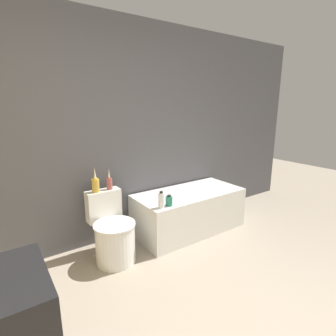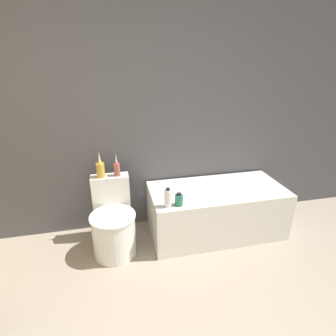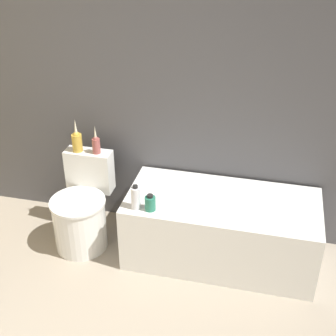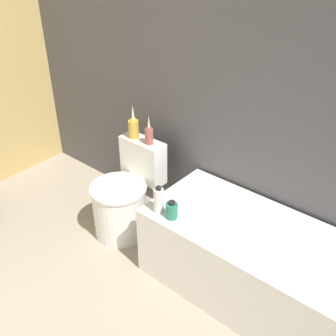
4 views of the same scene
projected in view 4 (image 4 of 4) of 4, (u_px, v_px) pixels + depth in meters
wall_back_tiled at (188, 64)px, 2.71m from camera, size 6.40×0.06×2.60m
bathtub at (254, 262)px, 2.52m from camera, size 1.42×0.67×0.53m
toilet at (125, 200)px, 3.07m from camera, size 0.43×0.57×0.72m
vase_gold at (134, 127)px, 2.98m from camera, size 0.08×0.08×0.27m
vase_silver at (149, 134)px, 2.90m from camera, size 0.06×0.06×0.23m
shampoo_bottle_tall at (159, 200)px, 2.51m from camera, size 0.07×0.07×0.19m
shampoo_bottle_short at (172, 210)px, 2.47m from camera, size 0.08×0.08×0.13m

